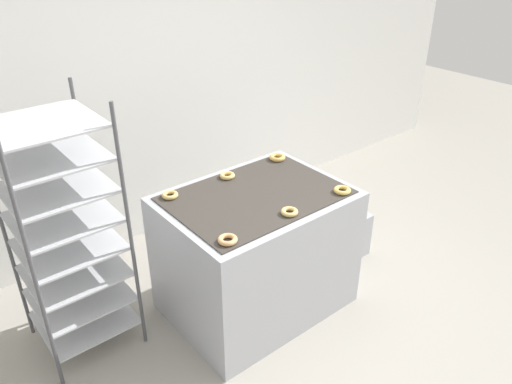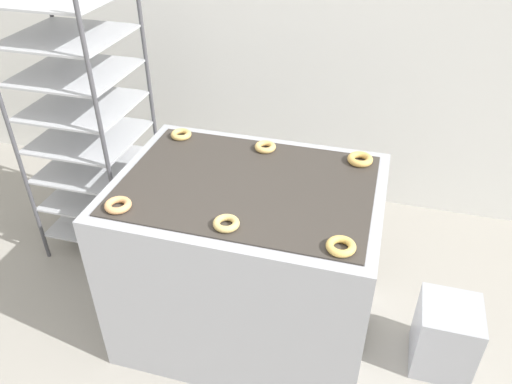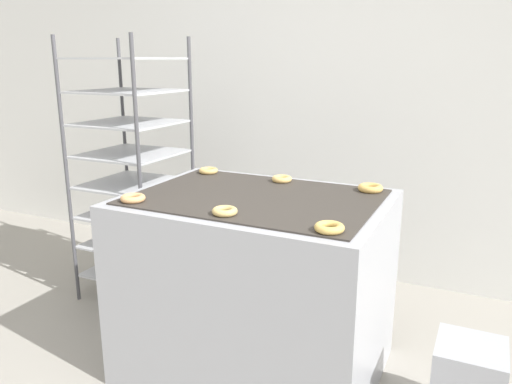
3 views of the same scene
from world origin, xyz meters
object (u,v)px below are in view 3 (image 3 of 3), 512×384
Objects in this scene: donut_near_left at (133,198)px; donut_near_right at (329,228)px; donut_far_left at (208,171)px; donut_far_center at (282,179)px; donut_far_right at (370,188)px; baking_rack_cart at (132,169)px; donut_near_center at (225,211)px; fryer_machine at (256,285)px.

donut_near_left is 0.95m from donut_near_right.
donut_far_left is (-0.94, 0.68, -0.00)m from donut_near_right.
donut_far_right reaches higher than donut_far_center.
baking_rack_cart is 14.95× the size of donut_near_left.
donut_near_center is 0.81m from donut_far_left.
fryer_machine is at bearing 34.56° from donut_near_left.
donut_near_right is 1.07× the size of donut_far_left.
donut_far_right is at bearing 54.13° from donut_near_center.
donut_near_left is 1.16m from donut_far_right.
fryer_machine is 0.76m from donut_far_right.
donut_far_center is (-0.01, 0.65, 0.00)m from donut_near_center.
donut_near_left is at bearing -126.18° from donut_far_center.
donut_far_center is at bearing -1.20° from donut_far_left.
donut_far_left is (-0.47, 0.66, 0.00)m from donut_near_center.
donut_far_left is (0.01, 0.66, -0.00)m from donut_near_left.
donut_near_left is 0.93× the size of donut_far_right.
donut_far_center is (1.13, -0.14, 0.08)m from baking_rack_cart.
donut_near_left is 1.05× the size of donut_far_left.
donut_near_center is 1.00× the size of donut_far_left.
donut_far_right reaches higher than donut_near_left.
donut_near_left is at bearing 179.23° from donut_near_right.
donut_far_center is at bearing 53.82° from donut_near_left.
donut_near_center reaches higher than fryer_machine.
donut_far_center is at bearing -7.14° from baking_rack_cart.
fryer_machine is 0.72× the size of baking_rack_cart.
donut_near_right reaches higher than fryer_machine.
fryer_machine is 0.58m from donut_near_center.
donut_near_center is 0.47m from donut_near_right.
donut_near_center and donut_far_left have the same top height.
donut_far_left is at bearing 88.91° from donut_near_left.
donut_near_right is at bearing -0.77° from donut_near_left.
baking_rack_cart is 13.86× the size of donut_far_right.
donut_near_center is at bearing -54.43° from donut_far_left.
donut_near_right is (0.95, -0.01, 0.00)m from donut_near_left.
donut_far_left is at bearing 179.58° from donut_far_right.
donut_far_right is at bearing 0.34° from donut_far_center.
baking_rack_cart is 14.75× the size of donut_near_right.
donut_far_right is (0.48, 0.33, 0.49)m from fryer_machine.
donut_near_right is at bearing -26.76° from baking_rack_cart.
donut_near_left is at bearing -145.48° from donut_far_right.
fryer_machine is 10.00× the size of donut_far_right.
donut_far_left is at bearing 178.80° from donut_far_center.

